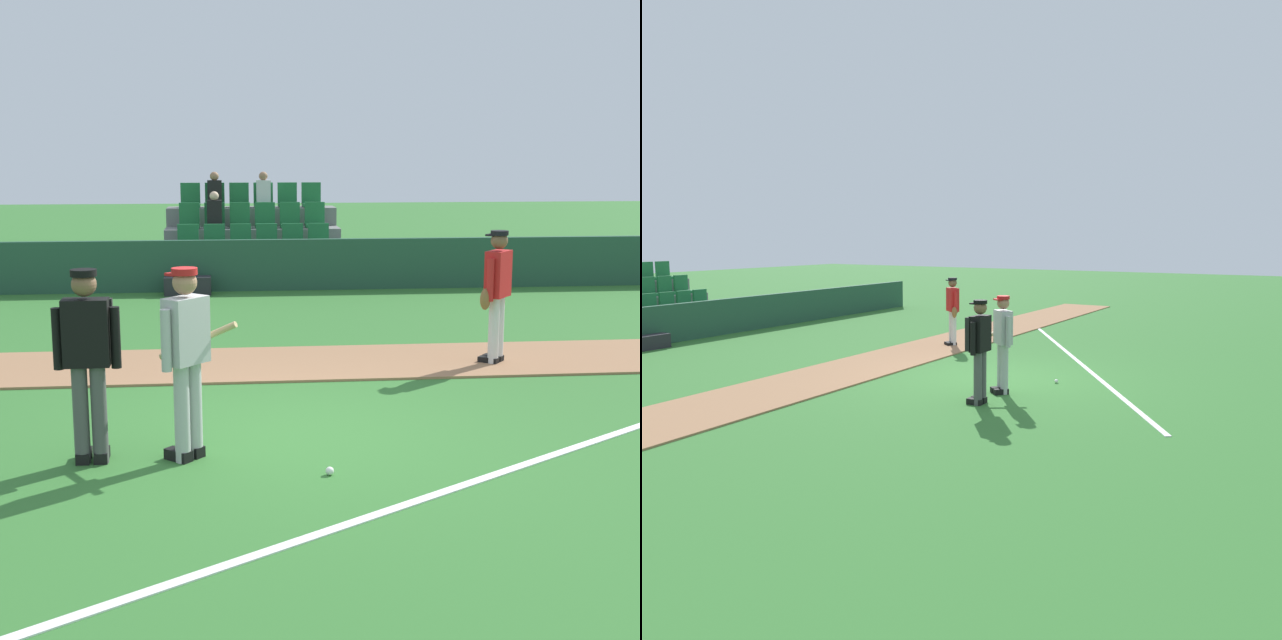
# 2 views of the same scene
# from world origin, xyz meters

# --- Properties ---
(ground_plane) EXTENTS (80.00, 80.00, 0.00)m
(ground_plane) POSITION_xyz_m (0.00, 0.00, 0.00)
(ground_plane) COLOR #33702D
(infield_dirt_path) EXTENTS (28.00, 1.93, 0.03)m
(infield_dirt_path) POSITION_xyz_m (0.00, 3.00, 0.01)
(infield_dirt_path) COLOR #9E704C
(infield_dirt_path) RESTS_ON ground
(foul_line_chalk) EXTENTS (10.08, 6.68, 0.01)m
(foul_line_chalk) POSITION_xyz_m (3.00, -0.50, 0.01)
(foul_line_chalk) COLOR white
(foul_line_chalk) RESTS_ON ground
(dugout_fence) EXTENTS (20.00, 0.16, 1.02)m
(dugout_fence) POSITION_xyz_m (0.00, 9.47, 0.51)
(dugout_fence) COLOR #234C38
(dugout_fence) RESTS_ON ground
(stadium_bleachers) EXTENTS (3.90, 2.95, 2.30)m
(stadium_bleachers) POSITION_xyz_m (-0.01, 11.35, 0.62)
(stadium_bleachers) COLOR slate
(stadium_bleachers) RESTS_ON ground
(batter_grey_jersey) EXTENTS (0.75, 0.68, 1.76)m
(batter_grey_jersey) POSITION_xyz_m (-0.92, -0.63, 0.97)
(batter_grey_jersey) COLOR #B2B2B2
(batter_grey_jersey) RESTS_ON ground
(umpire_home_plate) EXTENTS (0.59, 0.31, 1.76)m
(umpire_home_plate) POSITION_xyz_m (-1.79, -0.63, 1.00)
(umpire_home_plate) COLOR #4C4C4C
(umpire_home_plate) RESTS_ON ground
(runner_red_jersey) EXTENTS (0.53, 0.53, 1.76)m
(runner_red_jersey) POSITION_xyz_m (2.93, 2.74, 0.96)
(runner_red_jersey) COLOR silver
(runner_red_jersey) RESTS_ON ground
(baseball) EXTENTS (0.07, 0.07, 0.07)m
(baseball) POSITION_xyz_m (0.31, -1.17, 0.04)
(baseball) COLOR white
(baseball) RESTS_ON ground
(equipment_bag) EXTENTS (0.90, 0.36, 0.36)m
(equipment_bag) POSITION_xyz_m (-1.34, 9.02, 0.18)
(equipment_bag) COLOR #232328
(equipment_bag) RESTS_ON ground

